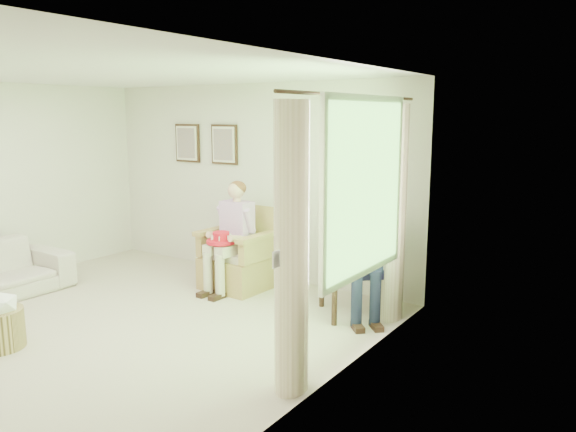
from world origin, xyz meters
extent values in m
plane|color=beige|center=(0.00, 0.00, 0.00)|extent=(5.50, 5.50, 0.00)
cube|color=silver|center=(0.00, 2.75, 1.30)|extent=(5.00, 0.04, 2.60)
cube|color=silver|center=(2.50, 0.00, 1.30)|extent=(0.04, 5.50, 2.60)
cube|color=white|center=(0.00, 0.00, 2.60)|extent=(5.00, 5.50, 0.02)
cube|color=#2D6B23|center=(2.47, 1.20, 1.55)|extent=(0.02, 1.40, 1.50)
cube|color=white|center=(2.46, 1.20, 2.33)|extent=(0.04, 1.52, 0.06)
cube|color=white|center=(2.46, 1.20, 0.77)|extent=(0.04, 1.52, 0.06)
cylinder|color=#382114|center=(2.37, 1.20, 2.35)|extent=(0.03, 2.50, 0.03)
cylinder|color=#F7EBC1|center=(2.33, 0.22, 1.15)|extent=(0.34, 0.34, 2.30)
cylinder|color=#F7EBC1|center=(2.33, 2.18, 1.15)|extent=(0.34, 0.34, 2.30)
cube|color=#382114|center=(-1.15, 2.72, 1.78)|extent=(0.45, 0.03, 0.55)
cube|color=silver|center=(-1.15, 2.70, 1.78)|extent=(0.39, 0.01, 0.49)
cube|color=tan|center=(-1.15, 2.69, 1.78)|extent=(0.33, 0.01, 0.43)
cube|color=#382114|center=(-0.45, 2.72, 1.78)|extent=(0.45, 0.03, 0.55)
cube|color=silver|center=(-0.45, 2.70, 1.78)|extent=(0.39, 0.01, 0.49)
cube|color=tan|center=(-0.45, 2.69, 1.78)|extent=(0.33, 0.01, 0.43)
cube|color=tan|center=(0.26, 2.11, 0.20)|extent=(0.77, 0.75, 0.40)
cube|color=beige|center=(0.26, 2.08, 0.45)|extent=(0.60, 0.58, 0.10)
cube|color=tan|center=(0.26, 2.43, 0.73)|extent=(0.71, 0.22, 0.60)
cube|color=tan|center=(-0.10, 2.11, 0.56)|extent=(0.10, 0.69, 0.29)
cube|color=tan|center=(0.61, 2.11, 0.56)|extent=(0.10, 0.69, 0.29)
cylinder|color=black|center=(1.63, 1.79, 0.23)|extent=(0.06, 0.06, 0.47)
cylinder|color=black|center=(2.27, 1.79, 0.23)|extent=(0.06, 0.06, 0.47)
cylinder|color=black|center=(1.63, 2.38, 0.23)|extent=(0.06, 0.06, 0.47)
cylinder|color=black|center=(2.27, 2.38, 0.23)|extent=(0.06, 0.06, 0.47)
cube|color=#1E1B3B|center=(1.95, 2.09, 0.52)|extent=(0.62, 0.60, 0.11)
cube|color=#1E1B3B|center=(1.95, 2.37, 0.81)|extent=(0.57, 0.07, 0.53)
cube|color=beige|center=(0.26, 2.08, 0.61)|extent=(0.40, 0.26, 0.16)
cube|color=#D9A0E3|center=(0.26, 2.10, 0.89)|extent=(0.39, 0.24, 0.46)
sphere|color=#DDAD8E|center=(0.26, 2.09, 1.26)|extent=(0.21, 0.21, 0.21)
ellipsoid|color=brown|center=(0.26, 2.12, 1.29)|extent=(0.22, 0.22, 0.18)
cube|color=beige|center=(0.16, 1.86, 0.56)|extent=(0.14, 0.44, 0.13)
cube|color=beige|center=(0.36, 1.86, 0.56)|extent=(0.14, 0.44, 0.13)
cylinder|color=beige|center=(0.16, 1.66, 0.29)|extent=(0.12, 0.12, 0.51)
cylinder|color=beige|center=(0.36, 1.66, 0.29)|extent=(0.12, 0.12, 0.51)
cube|color=#171E34|center=(1.95, 2.08, 0.68)|extent=(0.40, 0.26, 0.16)
cube|color=white|center=(1.95, 2.10, 0.96)|extent=(0.39, 0.24, 0.46)
sphere|color=#DDAD8E|center=(1.95, 2.09, 1.33)|extent=(0.21, 0.21, 0.21)
ellipsoid|color=#B7B2AD|center=(1.95, 2.12, 1.36)|extent=(0.22, 0.22, 0.18)
cube|color=#171E34|center=(1.85, 1.86, 0.63)|extent=(0.14, 0.44, 0.13)
cube|color=#171E34|center=(2.05, 1.86, 0.63)|extent=(0.14, 0.44, 0.13)
cylinder|color=#171E34|center=(1.85, 1.66, 0.32)|extent=(0.12, 0.12, 0.58)
cylinder|color=#171E34|center=(2.05, 1.66, 0.32)|extent=(0.12, 0.12, 0.58)
cylinder|color=red|center=(0.25, 1.80, 0.66)|extent=(0.36, 0.36, 0.04)
cylinder|color=red|center=(0.25, 1.80, 0.72)|extent=(0.20, 0.20, 0.12)
cube|color=white|center=(0.35, 1.80, 0.72)|extent=(0.05, 0.01, 0.05)
cube|color=white|center=(0.30, 1.89, 0.72)|extent=(0.03, 0.04, 0.05)
cube|color=white|center=(0.19, 1.89, 0.72)|extent=(0.03, 0.04, 0.05)
cube|color=white|center=(0.14, 1.80, 0.72)|extent=(0.04, 0.01, 0.05)
cube|color=white|center=(0.19, 1.71, 0.72)|extent=(0.03, 0.04, 0.05)
cube|color=white|center=(0.30, 1.71, 0.72)|extent=(0.03, 0.04, 0.05)
camera|label=1|loc=(4.65, -3.29, 2.19)|focal=35.00mm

